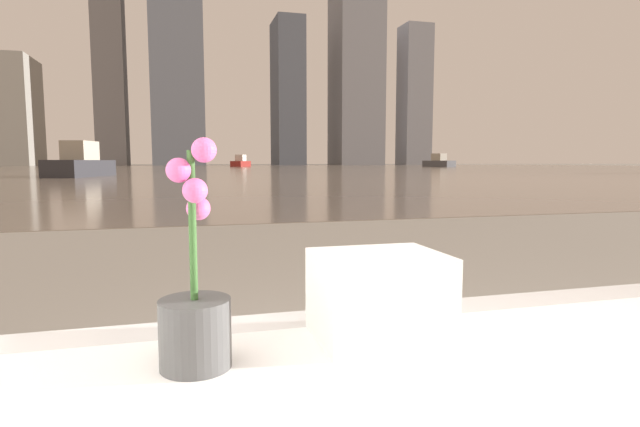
% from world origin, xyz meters
% --- Properties ---
extents(potted_orchid, '(0.11, 0.11, 0.37)m').
position_xyz_m(potted_orchid, '(-0.46, 0.76, 0.66)').
color(potted_orchid, '#4C4C4C').
rests_on(potted_orchid, bathtub).
extents(towel_stack, '(0.23, 0.19, 0.16)m').
position_xyz_m(towel_stack, '(-0.13, 0.81, 0.64)').
color(towel_stack, white).
rests_on(towel_stack, bathtub).
extents(harbor_water, '(180.00, 110.00, 0.01)m').
position_xyz_m(harbor_water, '(0.00, 62.00, 0.01)').
color(harbor_water, gray).
rests_on(harbor_water, ground_plane).
extents(harbor_boat_0, '(2.24, 3.02, 1.09)m').
position_xyz_m(harbor_boat_0, '(-13.44, 70.21, 0.39)').
color(harbor_boat_0, maroon).
rests_on(harbor_boat_0, harbor_water).
extents(harbor_boat_2, '(3.92, 5.56, 1.98)m').
position_xyz_m(harbor_boat_2, '(8.82, 84.55, 0.71)').
color(harbor_boat_2, maroon).
rests_on(harbor_boat_2, harbor_water).
extents(harbor_boat_3, '(3.34, 6.00, 2.14)m').
position_xyz_m(harbor_boat_3, '(39.32, 72.91, 0.76)').
color(harbor_boat_3, '#4C4C51').
rests_on(harbor_boat_3, harbor_water).
extents(harbor_boat_4, '(3.22, 5.76, 2.05)m').
position_xyz_m(harbor_boat_4, '(-6.22, 31.57, 0.73)').
color(harbor_boat_4, '#2D2D33').
rests_on(harbor_boat_4, harbor_water).
extents(skyline_tower_0, '(12.60, 13.85, 22.19)m').
position_xyz_m(skyline_tower_0, '(-36.32, 118.00, 11.10)').
color(skyline_tower_0, gray).
rests_on(skyline_tower_0, ground_plane).
extents(skyline_tower_2, '(11.20, 12.17, 60.98)m').
position_xyz_m(skyline_tower_2, '(-1.25, 118.00, 30.49)').
color(skyline_tower_2, slate).
rests_on(skyline_tower_2, ground_plane).
extents(skyline_tower_3, '(6.41, 11.50, 33.76)m').
position_xyz_m(skyline_tower_3, '(23.80, 118.00, 16.88)').
color(skyline_tower_3, '#4C515B').
rests_on(skyline_tower_3, ground_plane).
extents(skyline_tower_4, '(10.93, 12.19, 50.28)m').
position_xyz_m(skyline_tower_4, '(40.86, 118.00, 25.14)').
color(skyline_tower_4, slate).
rests_on(skyline_tower_4, ground_plane).
extents(skyline_tower_5, '(6.94, 7.03, 34.76)m').
position_xyz_m(skyline_tower_5, '(56.58, 118.00, 17.38)').
color(skyline_tower_5, slate).
rests_on(skyline_tower_5, ground_plane).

